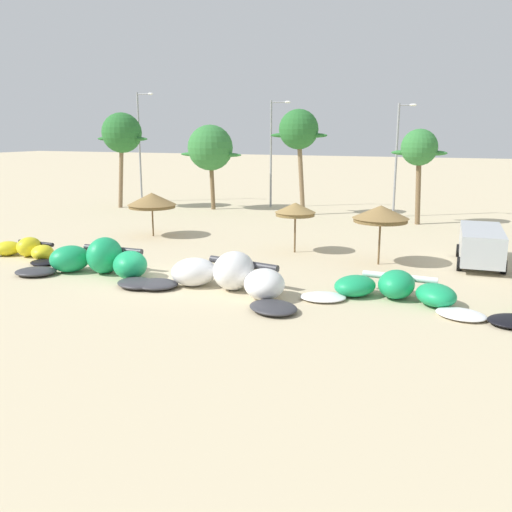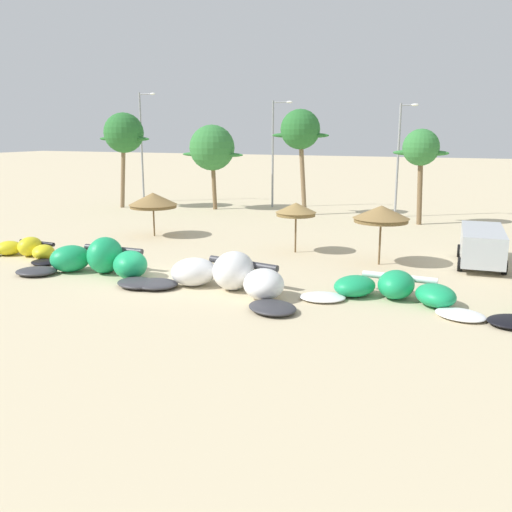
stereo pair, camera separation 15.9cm
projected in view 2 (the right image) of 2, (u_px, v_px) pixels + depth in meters
ground_plane at (161, 279)px, 25.39m from camera, size 260.00×260.00×0.00m
kite_far_left at (26, 250)px, 29.71m from camera, size 5.83×2.73×1.05m
kite_left at (100, 261)px, 25.99m from camera, size 7.89×3.64×1.72m
kite_left_of_center at (228, 277)px, 23.24m from camera, size 8.26×4.57×1.65m
kite_center at (394, 290)px, 22.04m from camera, size 7.44×3.50×1.14m
beach_umbrella_near_van at (153, 200)px, 35.28m from camera, size 3.10×3.10×2.80m
beach_umbrella_middle at (296, 209)px, 30.44m from camera, size 2.25×2.25×2.79m
beach_umbrella_near_palms at (381, 214)px, 27.57m from camera, size 2.81×2.81×3.01m
parked_van at (482, 243)px, 27.90m from camera, size 2.44×5.39×1.84m
palm_leftmost at (124, 134)px, 47.68m from camera, size 5.13×3.42×8.19m
palm_left at (212, 148)px, 47.03m from camera, size 5.76×3.84×7.16m
palm_left_of_gap at (300, 131)px, 43.51m from camera, size 4.68×3.12×8.32m
palm_center_left at (421, 149)px, 39.15m from camera, size 3.87×2.58×6.79m
lamppost_west at (143, 142)px, 52.17m from camera, size 1.82×0.24×10.10m
lamppost_west_center at (274, 149)px, 48.25m from camera, size 1.86×0.24×9.17m
lamppost_east_center at (400, 155)px, 42.77m from camera, size 1.40×0.24×8.69m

